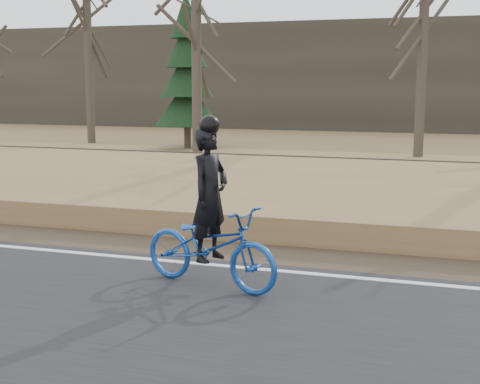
% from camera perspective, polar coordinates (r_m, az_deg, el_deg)
% --- Properties ---
extents(embankment, '(120.00, 5.00, 0.44)m').
position_cam_1_polar(embankment, '(15.11, -13.05, -0.21)').
color(embankment, olive).
rests_on(embankment, ground).
extents(ballast, '(120.00, 3.00, 0.45)m').
position_cam_1_polar(ballast, '(18.43, -6.96, 1.67)').
color(ballast, slate).
rests_on(ballast, ground).
extents(railroad, '(120.00, 2.40, 0.29)m').
position_cam_1_polar(railroad, '(18.39, -6.98, 2.61)').
color(railroad, black).
rests_on(railroad, ballast).
extents(treeline_backdrop, '(120.00, 4.00, 6.00)m').
position_cam_1_polar(treeline_backdrop, '(39.31, 6.81, 9.77)').
color(treeline_backdrop, '#383328').
rests_on(treeline_backdrop, ground).
extents(cyclist, '(2.13, 1.22, 2.20)m').
position_cam_1_polar(cyclist, '(8.56, -2.57, -3.57)').
color(cyclist, '#164498').
rests_on(cyclist, road).
extents(bare_tree_left, '(0.36, 0.36, 8.95)m').
position_cam_1_polar(bare_tree_left, '(30.45, -12.84, 12.53)').
color(bare_tree_left, '#473E34').
rests_on(bare_tree_left, ground).
extents(bare_tree_near_left, '(0.36, 0.36, 7.62)m').
position_cam_1_polar(bare_tree_near_left, '(23.98, -3.74, 12.07)').
color(bare_tree_near_left, '#473E34').
rests_on(bare_tree_near_left, ground).
extents(bare_tree_center, '(0.36, 0.36, 8.95)m').
position_cam_1_polar(bare_tree_center, '(25.08, 15.38, 13.16)').
color(bare_tree_center, '#473E34').
rests_on(bare_tree_center, ground).
extents(conifer, '(2.60, 2.60, 6.23)m').
position_cam_1_polar(conifer, '(27.34, -4.57, 9.91)').
color(conifer, '#473E34').
rests_on(conifer, ground).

